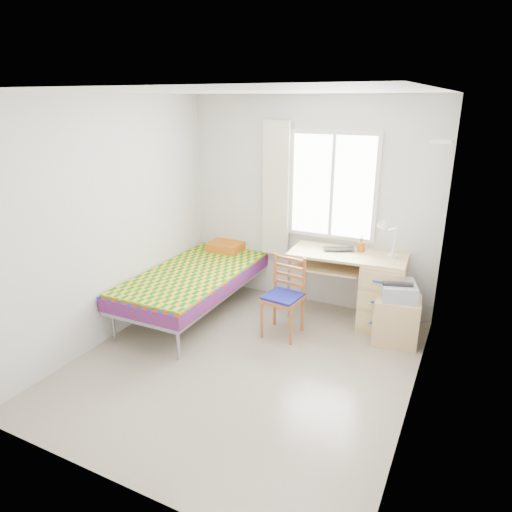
% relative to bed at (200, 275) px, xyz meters
% --- Properties ---
extents(floor, '(3.50, 3.50, 0.00)m').
position_rel_bed_xyz_m(floor, '(1.07, -0.85, -0.47)').
color(floor, '#BCAD93').
rests_on(floor, ground).
extents(ceiling, '(3.50, 3.50, 0.00)m').
position_rel_bed_xyz_m(ceiling, '(1.07, -0.85, 2.13)').
color(ceiling, white).
rests_on(ceiling, wall_back).
extents(wall_back, '(3.20, 0.00, 3.20)m').
position_rel_bed_xyz_m(wall_back, '(1.07, 0.90, 0.83)').
color(wall_back, silver).
rests_on(wall_back, ground).
extents(wall_left, '(0.00, 3.50, 3.50)m').
position_rel_bed_xyz_m(wall_left, '(-0.53, -0.85, 0.83)').
color(wall_left, silver).
rests_on(wall_left, ground).
extents(wall_right, '(0.00, 3.50, 3.50)m').
position_rel_bed_xyz_m(wall_right, '(2.67, -0.85, 0.83)').
color(wall_right, silver).
rests_on(wall_right, ground).
extents(window, '(1.10, 0.04, 1.30)m').
position_rel_bed_xyz_m(window, '(1.37, 0.87, 1.08)').
color(window, white).
rests_on(window, wall_back).
extents(curtain, '(0.35, 0.05, 1.70)m').
position_rel_bed_xyz_m(curtain, '(0.65, 0.83, 0.98)').
color(curtain, beige).
rests_on(curtain, wall_back).
extents(floating_shelf, '(0.20, 0.32, 0.03)m').
position_rel_bed_xyz_m(floating_shelf, '(2.56, 0.55, 1.68)').
color(floating_shelf, white).
rests_on(floating_shelf, wall_right).
extents(bed, '(1.07, 2.26, 0.98)m').
position_rel_bed_xyz_m(bed, '(0.00, 0.00, 0.00)').
color(bed, '#969A9E').
rests_on(bed, floor).
extents(desk, '(1.37, 0.70, 0.84)m').
position_rel_bed_xyz_m(desk, '(2.05, 0.58, -0.02)').
color(desk, tan).
rests_on(desk, floor).
extents(chair, '(0.43, 0.43, 0.90)m').
position_rel_bed_xyz_m(chair, '(1.18, -0.08, 0.03)').
color(chair, '#95511C').
rests_on(chair, floor).
extents(cabinet, '(0.52, 0.47, 0.51)m').
position_rel_bed_xyz_m(cabinet, '(2.35, 0.28, -0.22)').
color(cabinet, tan).
rests_on(cabinet, floor).
extents(printer, '(0.46, 0.49, 0.18)m').
position_rel_bed_xyz_m(printer, '(2.33, 0.32, 0.13)').
color(printer, '#A2A4AA').
rests_on(printer, cabinet).
extents(laptop, '(0.43, 0.37, 0.03)m').
position_rel_bed_xyz_m(laptop, '(1.58, 0.59, 0.38)').
color(laptop, black).
rests_on(laptop, desk).
extents(pen_cup, '(0.09, 0.09, 0.11)m').
position_rel_bed_xyz_m(pen_cup, '(1.80, 0.73, 0.42)').
color(pen_cup, '#CE6016').
rests_on(pen_cup, desk).
extents(task_lamp, '(0.24, 0.34, 0.46)m').
position_rel_bed_xyz_m(task_lamp, '(2.12, 0.54, 0.65)').
color(task_lamp, white).
rests_on(task_lamp, desk).
extents(book, '(0.30, 0.32, 0.02)m').
position_rel_bed_xyz_m(book, '(1.50, 0.54, 0.12)').
color(book, gray).
rests_on(book, desk).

